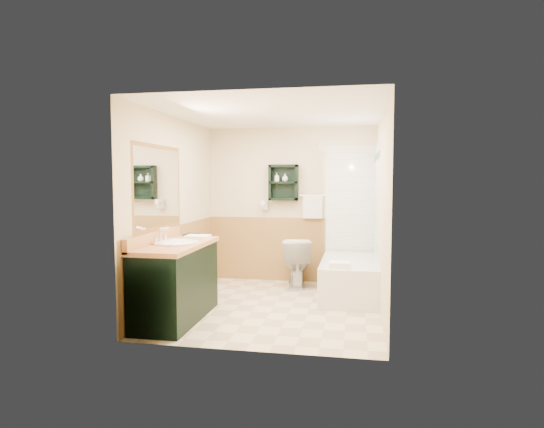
{
  "coord_description": "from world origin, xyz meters",
  "views": [
    {
      "loc": [
        0.98,
        -5.51,
        1.6
      ],
      "look_at": [
        -0.06,
        0.2,
        1.15
      ],
      "focal_mm": 30.0,
      "sensor_mm": 36.0,
      "label": 1
    }
  ],
  "objects_px": {
    "wall_shelf": "(283,182)",
    "vanity_book": "(186,227)",
    "vanity": "(177,282)",
    "bathtub": "(349,278)",
    "soap_bottle_b": "(285,178)",
    "hair_dryer": "(265,205)",
    "soap_bottle_a": "(277,180)",
    "toilet": "(296,262)"
  },
  "relations": [
    {
      "from": "wall_shelf",
      "to": "soap_bottle_b",
      "type": "height_order",
      "value": "wall_shelf"
    },
    {
      "from": "hair_dryer",
      "to": "bathtub",
      "type": "height_order",
      "value": "hair_dryer"
    },
    {
      "from": "vanity",
      "to": "vanity_book",
      "type": "distance_m",
      "value": 0.93
    },
    {
      "from": "wall_shelf",
      "to": "bathtub",
      "type": "height_order",
      "value": "wall_shelf"
    },
    {
      "from": "wall_shelf",
      "to": "vanity_book",
      "type": "height_order",
      "value": "wall_shelf"
    },
    {
      "from": "wall_shelf",
      "to": "toilet",
      "type": "relative_size",
      "value": 0.74
    },
    {
      "from": "vanity",
      "to": "bathtub",
      "type": "distance_m",
      "value": 2.39
    },
    {
      "from": "wall_shelf",
      "to": "soap_bottle_b",
      "type": "bearing_deg",
      "value": -10.76
    },
    {
      "from": "vanity_book",
      "to": "hair_dryer",
      "type": "bearing_deg",
      "value": 63.83
    },
    {
      "from": "hair_dryer",
      "to": "vanity_book",
      "type": "bearing_deg",
      "value": -118.34
    },
    {
      "from": "hair_dryer",
      "to": "vanity_book",
      "type": "height_order",
      "value": "hair_dryer"
    },
    {
      "from": "wall_shelf",
      "to": "soap_bottle_b",
      "type": "distance_m",
      "value": 0.07
    },
    {
      "from": "hair_dryer",
      "to": "soap_bottle_b",
      "type": "bearing_deg",
      "value": -5.25
    },
    {
      "from": "hair_dryer",
      "to": "soap_bottle_a",
      "type": "distance_m",
      "value": 0.44
    },
    {
      "from": "bathtub",
      "to": "vanity_book",
      "type": "bearing_deg",
      "value": -162.12
    },
    {
      "from": "vanity",
      "to": "bathtub",
      "type": "bearing_deg",
      "value": 36.23
    },
    {
      "from": "hair_dryer",
      "to": "soap_bottle_b",
      "type": "xyz_separation_m",
      "value": [
        0.33,
        -0.03,
        0.41
      ]
    },
    {
      "from": "hair_dryer",
      "to": "vanity_book",
      "type": "distance_m",
      "value": 1.62
    },
    {
      "from": "wall_shelf",
      "to": "vanity_book",
      "type": "xyz_separation_m",
      "value": [
        -1.06,
        -1.38,
        -0.57
      ]
    },
    {
      "from": "toilet",
      "to": "soap_bottle_b",
      "type": "xyz_separation_m",
      "value": [
        -0.21,
        0.25,
        1.25
      ]
    },
    {
      "from": "wall_shelf",
      "to": "bathtub",
      "type": "distance_m",
      "value": 1.8
    },
    {
      "from": "vanity_book",
      "to": "soap_bottle_b",
      "type": "xyz_separation_m",
      "value": [
        1.09,
        1.38,
        0.63
      ]
    },
    {
      "from": "hair_dryer",
      "to": "bathtub",
      "type": "bearing_deg",
      "value": -29.07
    },
    {
      "from": "vanity",
      "to": "vanity_book",
      "type": "height_order",
      "value": "vanity_book"
    },
    {
      "from": "vanity",
      "to": "hair_dryer",
      "type": "bearing_deg",
      "value": 74.48
    },
    {
      "from": "vanity",
      "to": "vanity_book",
      "type": "relative_size",
      "value": 6.5
    },
    {
      "from": "bathtub",
      "to": "toilet",
      "type": "xyz_separation_m",
      "value": [
        -0.79,
        0.45,
        0.11
      ]
    },
    {
      "from": "vanity",
      "to": "toilet",
      "type": "relative_size",
      "value": 1.87
    },
    {
      "from": "vanity",
      "to": "soap_bottle_a",
      "type": "bearing_deg",
      "value": 69.48
    },
    {
      "from": "bathtub",
      "to": "soap_bottle_a",
      "type": "relative_size",
      "value": 11.32
    },
    {
      "from": "bathtub",
      "to": "soap_bottle_b",
      "type": "relative_size",
      "value": 12.67
    },
    {
      "from": "vanity_book",
      "to": "soap_bottle_b",
      "type": "bearing_deg",
      "value": 53.94
    },
    {
      "from": "bathtub",
      "to": "soap_bottle_b",
      "type": "bearing_deg",
      "value": 144.73
    },
    {
      "from": "vanity_book",
      "to": "soap_bottle_b",
      "type": "height_order",
      "value": "soap_bottle_b"
    },
    {
      "from": "wall_shelf",
      "to": "vanity",
      "type": "distance_m",
      "value": 2.55
    },
    {
      "from": "wall_shelf",
      "to": "vanity",
      "type": "xyz_separation_m",
      "value": [
        -0.89,
        -2.12,
        -1.11
      ]
    },
    {
      "from": "vanity_book",
      "to": "soap_bottle_b",
      "type": "relative_size",
      "value": 1.8
    },
    {
      "from": "hair_dryer",
      "to": "bathtub",
      "type": "distance_m",
      "value": 1.79
    },
    {
      "from": "vanity_book",
      "to": "soap_bottle_a",
      "type": "relative_size",
      "value": 1.61
    },
    {
      "from": "soap_bottle_a",
      "to": "vanity",
      "type": "bearing_deg",
      "value": -110.52
    },
    {
      "from": "bathtub",
      "to": "wall_shelf",
      "type": "bearing_deg",
      "value": 145.24
    },
    {
      "from": "soap_bottle_b",
      "to": "vanity_book",
      "type": "bearing_deg",
      "value": -128.23
    }
  ]
}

